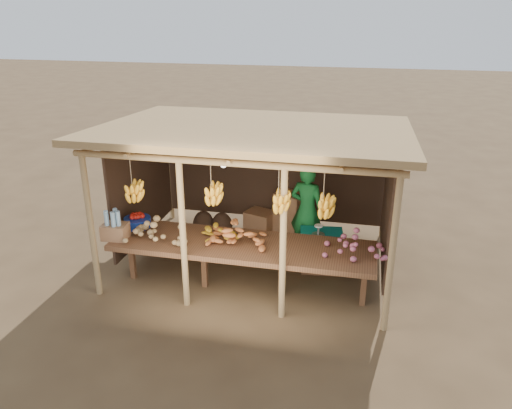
# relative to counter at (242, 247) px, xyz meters

# --- Properties ---
(ground) EXTENTS (60.00, 60.00, 0.00)m
(ground) POSITION_rel_counter_xyz_m (-0.00, 0.95, -0.74)
(ground) COLOR brown
(ground) RESTS_ON ground
(stall_structure) EXTENTS (4.70, 3.50, 2.43)m
(stall_structure) POSITION_rel_counter_xyz_m (-0.02, 0.85, 1.18)
(stall_structure) COLOR tan
(stall_structure) RESTS_ON ground
(counter) EXTENTS (3.90, 1.05, 0.80)m
(counter) POSITION_rel_counter_xyz_m (0.00, 0.00, 0.00)
(counter) COLOR brown
(counter) RESTS_ON ground
(potato_heap) EXTENTS (1.02, 0.74, 0.36)m
(potato_heap) POSITION_rel_counter_xyz_m (-1.26, -0.19, 0.24)
(potato_heap) COLOR tan
(potato_heap) RESTS_ON counter
(sweet_potato_heap) EXTENTS (0.89, 0.58, 0.35)m
(sweet_potato_heap) POSITION_rel_counter_xyz_m (-0.07, 0.05, 0.24)
(sweet_potato_heap) COLOR #C66A33
(sweet_potato_heap) RESTS_ON counter
(onion_heap) EXTENTS (0.89, 0.60, 0.36)m
(onion_heap) POSITION_rel_counter_xyz_m (1.64, -0.05, 0.24)
(onion_heap) COLOR #B3576E
(onion_heap) RESTS_ON counter
(banana_pile) EXTENTS (0.58, 0.41, 0.34)m
(banana_pile) POSITION_rel_counter_xyz_m (-0.40, 0.08, 0.23)
(banana_pile) COLOR gold
(banana_pile) RESTS_ON counter
(tomato_basin) EXTENTS (0.42, 0.42, 0.22)m
(tomato_basin) POSITION_rel_counter_xyz_m (-1.77, 0.23, 0.15)
(tomato_basin) COLOR navy
(tomato_basin) RESTS_ON counter
(bottle_box) EXTENTS (0.38, 0.31, 0.46)m
(bottle_box) POSITION_rel_counter_xyz_m (-1.90, -0.24, 0.24)
(bottle_box) COLOR #9C6A45
(bottle_box) RESTS_ON counter
(vendor) EXTENTS (0.69, 0.55, 1.65)m
(vendor) POSITION_rel_counter_xyz_m (0.78, 1.41, 0.09)
(vendor) COLOR #176A2B
(vendor) RESTS_ON ground
(tarp_crate) EXTENTS (0.76, 0.67, 0.82)m
(tarp_crate) POSITION_rel_counter_xyz_m (1.09, 0.96, -0.40)
(tarp_crate) COLOR brown
(tarp_crate) RESTS_ON ground
(carton_stack) EXTENTS (1.21, 0.58, 0.83)m
(carton_stack) POSITION_rel_counter_xyz_m (0.21, 2.11, -0.37)
(carton_stack) COLOR #9C6A45
(carton_stack) RESTS_ON ground
(burlap_sacks) EXTENTS (0.77, 0.40, 0.54)m
(burlap_sacks) POSITION_rel_counter_xyz_m (-1.04, 1.84, -0.50)
(burlap_sacks) COLOR #402B1E
(burlap_sacks) RESTS_ON ground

